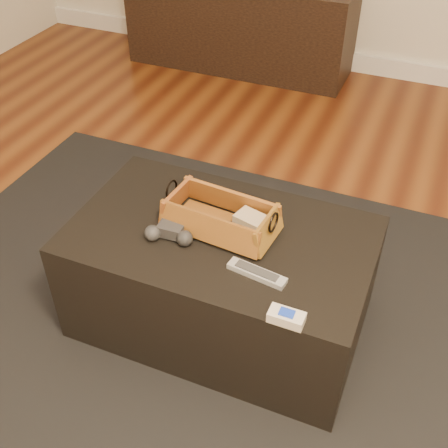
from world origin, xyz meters
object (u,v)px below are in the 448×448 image
at_px(ottoman, 221,278).
at_px(game_controller, 170,233).
at_px(tv_remote, 214,224).
at_px(wicker_basket, 221,218).
at_px(cream_gadget, 286,317).
at_px(silver_remote, 257,273).
at_px(media_cabinet, 240,24).

xyz_separation_m(ottoman, game_controller, (-0.14, -0.09, 0.24)).
bearing_deg(tv_remote, ottoman, -17.82).
height_order(tv_remote, wicker_basket, wicker_basket).
distance_m(wicker_basket, game_controller, 0.17).
bearing_deg(cream_gadget, silver_remote, 134.82).
height_order(ottoman, tv_remote, tv_remote).
bearing_deg(tv_remote, silver_remote, -36.41).
height_order(wicker_basket, silver_remote, wicker_basket).
xyz_separation_m(ottoman, tv_remote, (-0.03, 0.01, 0.23)).
bearing_deg(tv_remote, game_controller, -137.71).
relative_size(ottoman, silver_remote, 5.22).
bearing_deg(ottoman, tv_remote, 162.80).
relative_size(wicker_basket, silver_remote, 2.04).
bearing_deg(wicker_basket, silver_remote, -40.83).
relative_size(wicker_basket, cream_gadget, 3.86).
height_order(tv_remote, game_controller, game_controller).
xyz_separation_m(tv_remote, wicker_basket, (0.02, 0.01, 0.02)).
xyz_separation_m(media_cabinet, wicker_basket, (0.77, -2.15, 0.19)).
xyz_separation_m(tv_remote, silver_remote, (0.21, -0.15, -0.01)).
bearing_deg(silver_remote, game_controller, 171.60).
bearing_deg(ottoman, game_controller, -146.21).
height_order(game_controller, cream_gadget, game_controller).
bearing_deg(cream_gadget, tv_remote, 140.16).
distance_m(wicker_basket, silver_remote, 0.25).
bearing_deg(wicker_basket, ottoman, -66.61).
relative_size(media_cabinet, cream_gadget, 14.55).
bearing_deg(media_cabinet, cream_gadget, -65.95).
height_order(ottoman, cream_gadget, cream_gadget).
distance_m(ottoman, cream_gadget, 0.48).
distance_m(silver_remote, cream_gadget, 0.19).
bearing_deg(game_controller, silver_remote, -8.40).
distance_m(media_cabinet, tv_remote, 2.29).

